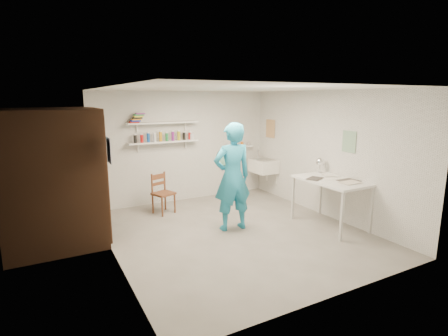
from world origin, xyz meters
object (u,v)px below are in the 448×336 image
desk_lamp (320,162)px  man (232,177)px  belfast_sink (264,166)px  wooden_chair (163,194)px  wall_clock (225,157)px  work_table (330,203)px

desk_lamp → man: bearing=174.2°
belfast_sink → man: 2.31m
man → wooden_chair: 1.67m
belfast_sink → desk_lamp: 1.76m
wall_clock → wooden_chair: (-0.76, 1.16, -0.84)m
man → wooden_chair: bearing=-56.3°
wall_clock → desk_lamp: bearing=-7.9°
wooden_chair → work_table: work_table is taller
belfast_sink → man: size_ratio=0.32×
belfast_sink → wooden_chair: 2.51m
wall_clock → work_table: (1.62, -0.91, -0.82)m
man → wooden_chair: size_ratio=2.32×
work_table → desk_lamp: (0.21, 0.51, 0.65)m
man → wall_clock: 0.38m
belfast_sink → man: man is taller
man → work_table: man is taller
belfast_sink → man: bearing=-138.2°
belfast_sink → desk_lamp: (0.10, -1.72, 0.37)m
wall_clock → wooden_chair: wall_clock is taller
belfast_sink → wooden_chair: belfast_sink is taller
belfast_sink → work_table: same height
man → work_table: size_ratio=1.46×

